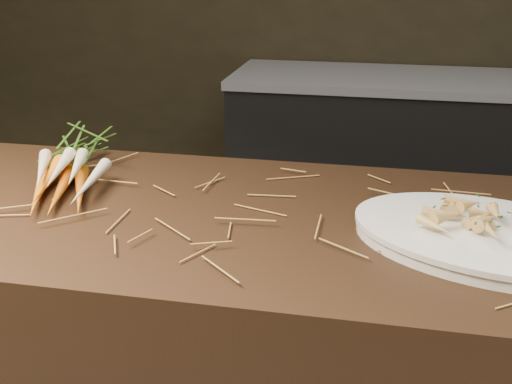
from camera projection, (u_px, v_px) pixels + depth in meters
back_counter at (422, 163)px, 3.09m from camera, size 1.82×0.62×0.84m
straw_bedding at (319, 216)px, 1.25m from camera, size 1.40×0.60×0.02m
root_veg_bunch at (69, 159)px, 1.47m from camera, size 0.29×0.49×0.09m
serving_platter at (489, 240)px, 1.14m from camera, size 0.56×0.46×0.03m
roasted_veg_heap at (492, 219)px, 1.13m from camera, size 0.28×0.24×0.05m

